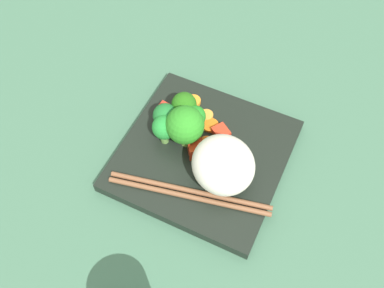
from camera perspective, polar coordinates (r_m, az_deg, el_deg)
ground_plane at (r=67.20cm, az=1.44°, el=-2.26°), size 110.00×110.00×2.00cm
square_plate at (r=65.62cm, az=1.48°, el=-1.44°), size 24.73×24.73×1.71cm
rice_mound at (r=59.62cm, az=4.05°, el=-2.70°), size 11.92×12.07×7.38cm
broccoli_floret_0 at (r=64.99cm, az=0.35°, el=3.48°), size 3.34×3.34×4.64cm
broccoli_floret_1 at (r=65.33cm, az=-3.47°, el=3.62°), size 3.71×3.71×4.78cm
broccoli_floret_2 at (r=63.58cm, az=-3.77°, el=1.78°), size 3.62×3.62×4.93cm
broccoli_floret_3 at (r=62.62cm, az=-0.91°, el=2.43°), size 5.61×5.61×6.93cm
broccoli_floret_4 at (r=65.81cm, az=-1.03°, el=5.00°), size 3.79×3.79×5.33cm
carrot_slice_0 at (r=66.82cm, az=-1.85°, el=1.96°), size 2.95×2.95×0.62cm
carrot_slice_1 at (r=68.43cm, az=1.88°, el=3.74°), size 2.19×2.19×0.46cm
carrot_slice_2 at (r=65.42cm, az=1.61°, el=0.15°), size 3.46×3.46×0.58cm
carrot_slice_3 at (r=69.95cm, az=0.19°, el=5.54°), size 2.70×2.70×0.65cm
carrot_slice_4 at (r=67.33cm, az=2.42°, el=2.42°), size 3.25×3.25×0.43cm
carrot_slice_5 at (r=69.30cm, az=-1.55°, el=4.87°), size 3.47×3.47×0.70cm
pepper_chunk_0 at (r=66.16cm, az=3.75°, el=1.49°), size 3.11×3.16×1.26cm
pepper_chunk_2 at (r=63.75cm, az=0.51°, el=-0.67°), size 3.11×3.06×2.35cm
pepper_chunk_4 at (r=68.74cm, az=-3.68°, el=4.50°), size 2.35×2.12×1.23cm
chopstick_pair at (r=61.15cm, az=-0.34°, el=-6.42°), size 5.05×22.89×0.72cm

